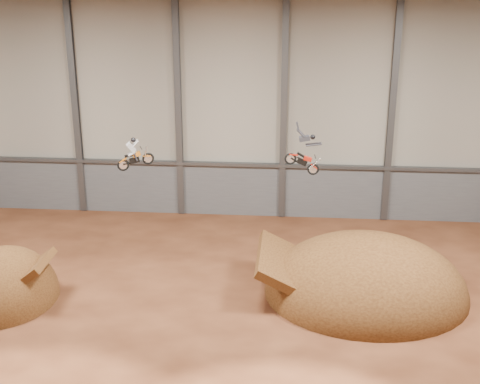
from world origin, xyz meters
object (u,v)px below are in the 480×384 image
at_px(takeoff_ramp, 5,299).
at_px(fmx_rider_b, 300,149).
at_px(landing_ramp, 365,294).
at_px(fmx_rider_a, 136,151).

bearing_deg(takeoff_ramp, fmx_rider_b, 11.00).
bearing_deg(landing_ramp, fmx_rider_a, 175.46).
xyz_separation_m(takeoff_ramp, landing_ramp, (18.19, 2.06, 0.00)).
distance_m(fmx_rider_a, fmx_rider_b, 8.21).
xyz_separation_m(fmx_rider_a, fmx_rider_b, (8.21, -0.15, 0.37)).
distance_m(takeoff_ramp, fmx_rider_a, 10.00).
xyz_separation_m(takeoff_ramp, fmx_rider_a, (6.42, 2.99, 7.06)).
relative_size(landing_ramp, fmx_rider_a, 5.49).
height_order(landing_ramp, fmx_rider_b, fmx_rider_b).
bearing_deg(fmx_rider_b, landing_ramp, -15.84).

